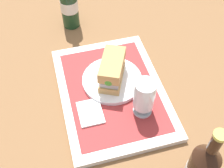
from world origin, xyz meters
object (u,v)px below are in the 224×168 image
(plate, at_px, (112,80))
(second_bottle, at_px, (69,2))
(sandwich, at_px, (112,70))
(beer_glass, at_px, (144,97))

(plate, height_order, second_bottle, second_bottle)
(plate, bearing_deg, second_bottle, -167.77)
(second_bottle, bearing_deg, plate, 12.23)
(sandwich, xyz_separation_m, second_bottle, (-0.34, -0.07, 0.03))
(sandwich, distance_m, beer_glass, 0.14)
(plate, relative_size, beer_glass, 1.52)
(beer_glass, distance_m, second_bottle, 0.49)
(beer_glass, bearing_deg, plate, -156.55)
(beer_glass, bearing_deg, sandwich, -155.52)
(sandwich, bearing_deg, plate, 180.00)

